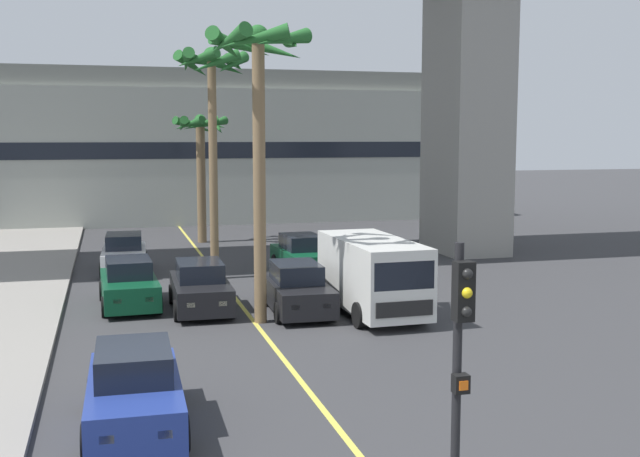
{
  "coord_description": "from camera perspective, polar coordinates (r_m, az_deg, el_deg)",
  "views": [
    {
      "loc": [
        -4.07,
        -1.01,
        5.55
      ],
      "look_at": [
        0.0,
        14.0,
        3.68
      ],
      "focal_mm": 43.85,
      "sensor_mm": 36.0,
      "label": 1
    }
  ],
  "objects": [
    {
      "name": "car_queue_third",
      "position": [
        25.14,
        -8.73,
        -4.31
      ],
      "size": [
        1.9,
        4.14,
        1.56
      ],
      "color": "black",
      "rests_on": "ground"
    },
    {
      "name": "car_queue_fourth",
      "position": [
        26.13,
        -13.76,
        -4.01
      ],
      "size": [
        1.94,
        4.15,
        1.56
      ],
      "color": "#0C4728",
      "rests_on": "ground"
    },
    {
      "name": "delivery_van",
      "position": [
        24.25,
        3.84,
        -3.3
      ],
      "size": [
        2.24,
        5.29,
        2.36
      ],
      "color": "silver",
      "rests_on": "ground"
    },
    {
      "name": "car_queue_second",
      "position": [
        15.49,
        -13.39,
        -11.51
      ],
      "size": [
        1.9,
        4.13,
        1.56
      ],
      "color": "navy",
      "rests_on": "ground"
    },
    {
      "name": "palm_tree_near_median",
      "position": [
        30.23,
        -7.89,
        10.15
      ],
      "size": [
        2.93,
        2.94,
        8.83
      ],
      "color": "brown",
      "rests_on": "ground"
    },
    {
      "name": "car_queue_fifth",
      "position": [
        24.58,
        -1.7,
        -4.5
      ],
      "size": [
        1.94,
        4.15,
        1.56
      ],
      "color": "black",
      "rests_on": "ground"
    },
    {
      "name": "palm_tree_mid_median",
      "position": [
        22.88,
        -4.6,
        10.57
      ],
      "size": [
        3.08,
        3.14,
        8.68
      ],
      "color": "brown",
      "rests_on": "ground"
    },
    {
      "name": "palm_tree_far_median",
      "position": [
        40.76,
        -8.72,
        6.22
      ],
      "size": [
        2.92,
        2.93,
        6.61
      ],
      "color": "brown",
      "rests_on": "ground"
    },
    {
      "name": "pier_building_backdrop",
      "position": [
        52.06,
        -10.74,
        5.83
      ],
      "size": [
        36.26,
        8.04,
        9.61
      ],
      "color": "#ADB2A8",
      "rests_on": "ground"
    },
    {
      "name": "car_queue_sixth",
      "position": [
        32.7,
        -14.1,
        -1.86
      ],
      "size": [
        1.96,
        4.16,
        1.56
      ],
      "color": "white",
      "rests_on": "ground"
    },
    {
      "name": "car_queue_front",
      "position": [
        31.39,
        -1.29,
        -2.01
      ],
      "size": [
        1.94,
        4.16,
        1.56
      ],
      "color": "#0C4728",
      "rests_on": "ground"
    },
    {
      "name": "lane_stripe_center",
      "position": [
        25.94,
        -5.82,
        -5.54
      ],
      "size": [
        0.14,
        56.0,
        0.01
      ],
      "primitive_type": "cube",
      "color": "#DBCC4C",
      "rests_on": "ground"
    },
    {
      "name": "traffic_light_median_near",
      "position": [
        10.24,
        10.15,
        -9.33
      ],
      "size": [
        0.24,
        0.37,
        4.2
      ],
      "color": "black",
      "rests_on": "ground"
    }
  ]
}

